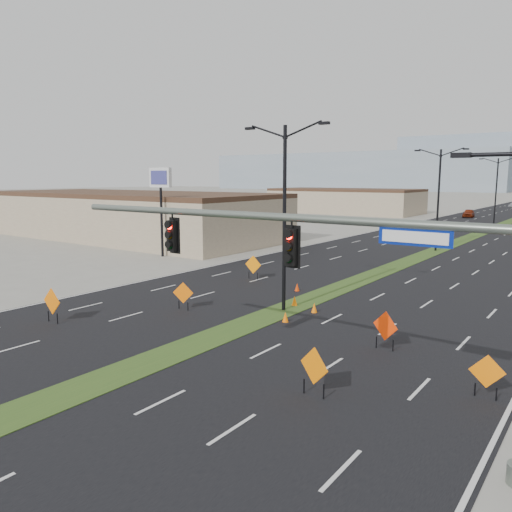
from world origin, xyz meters
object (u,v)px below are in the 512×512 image
Objects in this scene: signal_mast at (348,268)px; car_left at (469,213)px; cone_0 at (295,301)px; streetlight_1 at (438,197)px; streetlight_2 at (496,191)px; construction_sign_3 at (385,327)px; streetlight_0 at (284,213)px; cone_1 at (285,317)px; construction_sign_1 at (183,294)px; construction_sign_4 at (314,368)px; construction_sign_5 at (487,373)px; cone_3 at (297,287)px; pole_sign_west at (160,185)px; cone_2 at (314,308)px; construction_sign_2 at (253,265)px; construction_sign_0 at (52,302)px.

signal_mast reaches higher than car_left.
streetlight_1 is at bearing 90.02° from cone_0.
streetlight_2 is 5.92× the size of construction_sign_3.
streetlight_0 reaches higher than cone_1.
streetlight_0 is 1.00× the size of streetlight_1.
streetlight_1 is 31.84m from construction_sign_1.
construction_sign_4 is 2.89× the size of cone_0.
streetlight_1 is at bearing 90.00° from streetlight_0.
construction_sign_5 is at bearing -71.01° from streetlight_1.
streetlight_1 is at bearing 95.47° from construction_sign_5.
streetlight_1 reaches higher than cone_3.
construction_sign_3 is at bearing -22.20° from streetlight_0.
streetlight_1 reaches higher than cone_0.
pole_sign_west is (-15.02, 12.65, 5.67)m from construction_sign_1.
streetlight_2 is 18.19× the size of cone_2.
construction_sign_5 is 34.93m from pole_sign_west.
cone_1 is (9.22, -76.90, -0.50)m from car_left.
cone_2 is at bearing 83.22° from cone_1.
car_left is 8.28× the size of cone_1.
construction_sign_1 is 16.22m from construction_sign_5.
construction_sign_5 is at bearing -36.55° from cone_3.
construction_sign_2 is at bearing 133.34° from signal_mast.
streetlight_1 is at bearing 120.62° from construction_sign_3.
streetlight_0 reaches higher than cone_2.
streetlight_1 is at bearing 92.53° from cone_1.
streetlight_1 is 1.23× the size of pole_sign_west.
signal_mast reaches higher than construction_sign_1.
cone_2 is at bearing 123.31° from signal_mast.
construction_sign_0 reaches higher than cone_2.
streetlight_1 is 31.93m from construction_sign_3.
streetlight_2 is 65.54m from construction_sign_0.
cone_1 is (1.31, -3.01, -0.03)m from cone_0.
construction_sign_0 is at bearing -146.71° from construction_sign_1.
construction_sign_3 is 6.39m from cone_2.
construction_sign_3 is 5.22m from construction_sign_5.
construction_sign_2 is at bearing 82.70° from construction_sign_0.
pole_sign_west is at bearing 115.29° from construction_sign_1.
signal_mast is at bearing -77.31° from streetlight_1.
construction_sign_3 reaches higher than car_left.
streetlight_1 is 5.92× the size of construction_sign_3.
construction_sign_3 is (6.97, -30.84, -4.42)m from streetlight_1.
streetlight_0 reaches higher than construction_sign_0.
streetlight_0 and streetlight_1 have the same top height.
streetlight_2 is at bearing 90.01° from cone_0.
construction_sign_0 is 3.26× the size of cone_2.
cone_0 is (0.01, -26.86, -5.12)m from streetlight_1.
construction_sign_2 is at bearing 76.88° from construction_sign_1.
car_left reaches higher than cone_1.
cone_1 is 24.61m from pole_sign_west.
construction_sign_5 is (2.94, 4.58, -3.90)m from signal_mast.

